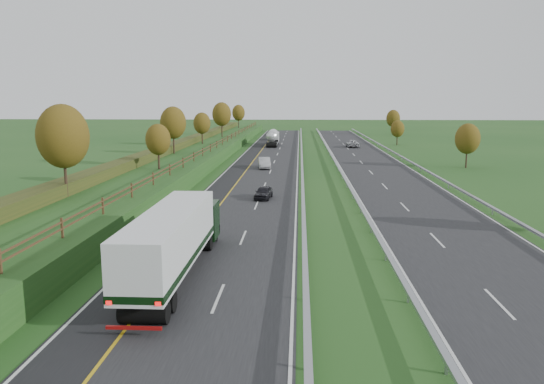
{
  "coord_description": "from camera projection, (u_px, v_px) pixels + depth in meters",
  "views": [
    {
      "loc": [
        5.32,
        -14.41,
        9.99
      ],
      "look_at": [
        3.0,
        30.1,
        2.2
      ],
      "focal_mm": 35.0,
      "sensor_mm": 36.0,
      "label": 1
    }
  ],
  "objects": [
    {
      "name": "car_small_far",
      "position": [
        273.0,
        137.0,
        132.53
      ],
      "size": [
        2.55,
        5.15,
        1.44
      ],
      "primitive_type": "imported",
      "rotation": [
        0.0,
        0.0,
        -0.11
      ],
      "color": "#14163F",
      "rests_on": "near_carriageway"
    },
    {
      "name": "car_dark_near",
      "position": [
        264.0,
        192.0,
        53.82
      ],
      "size": [
        1.94,
        3.91,
        1.28
      ],
      "primitive_type": "imported",
      "rotation": [
        0.0,
        0.0,
        -0.12
      ],
      "color": "black",
      "rests_on": "near_carriageway"
    },
    {
      "name": "far_carriageway",
      "position": [
        379.0,
        172.0,
        74.34
      ],
      "size": [
        10.5,
        200.0,
        0.04
      ],
      "primitive_type": "cube",
      "color": "black",
      "rests_on": "ground"
    },
    {
      "name": "trees_far",
      "position": [
        427.0,
        130.0,
        101.67
      ],
      "size": [
        8.45,
        118.6,
        7.12
      ],
      "color": "#2D2116",
      "rests_on": "ground"
    },
    {
      "name": "car_silver_mid",
      "position": [
        264.0,
        163.0,
        77.74
      ],
      "size": [
        2.26,
        4.96,
        1.58
      ],
      "primitive_type": "imported",
      "rotation": [
        0.0,
        0.0,
        0.13
      ],
      "color": "#AAAAAF",
      "rests_on": "near_carriageway"
    },
    {
      "name": "car_oncoming",
      "position": [
        352.0,
        144.0,
        112.23
      ],
      "size": [
        2.58,
        5.48,
        1.51
      ],
      "primitive_type": "imported",
      "rotation": [
        0.0,
        0.0,
        3.13
      ],
      "color": "#B1B2B7",
      "rests_on": "far_carriageway"
    },
    {
      "name": "median_barrier_near",
      "position": [
        302.0,
        167.0,
        74.79
      ],
      "size": [
        0.32,
        200.0,
        0.71
      ],
      "color": "#94979C",
      "rests_on": "ground"
    },
    {
      "name": "box_lorry",
      "position": [
        175.0,
        238.0,
        29.61
      ],
      "size": [
        2.58,
        16.28,
        4.06
      ],
      "color": "black",
      "rests_on": "near_carriageway"
    },
    {
      "name": "median_barrier_far",
      "position": [
        338.0,
        167.0,
        74.53
      ],
      "size": [
        0.32,
        200.0,
        0.71
      ],
      "color": "#94979C",
      "rests_on": "ground"
    },
    {
      "name": "lane_markings",
      "position": [
        307.0,
        171.0,
        74.74
      ],
      "size": [
        26.75,
        200.0,
        0.01
      ],
      "color": "silver",
      "rests_on": "near_carriageway"
    },
    {
      "name": "fence_left",
      "position": [
        202.0,
        152.0,
        74.75
      ],
      "size": [
        0.12,
        189.06,
        1.2
      ],
      "color": "#422B19",
      "rests_on": "embankment_left"
    },
    {
      "name": "ground",
      "position": [
        320.0,
        176.0,
        69.86
      ],
      "size": [
        400.0,
        400.0,
        0.0
      ],
      "primitive_type": "plane",
      "color": "#214B1B",
      "rests_on": "ground"
    },
    {
      "name": "road_tanker",
      "position": [
        273.0,
        137.0,
        115.82
      ],
      "size": [
        2.4,
        11.22,
        3.46
      ],
      "color": "silver",
      "rests_on": "near_carriageway"
    },
    {
      "name": "embankment_left",
      "position": [
        171.0,
        163.0,
        75.69
      ],
      "size": [
        12.0,
        200.0,
        2.0
      ],
      "primitive_type": "cube",
      "color": "#214B1B",
      "rests_on": "ground"
    },
    {
      "name": "outer_barrier_far",
      "position": [
        421.0,
        168.0,
        73.94
      ],
      "size": [
        0.32,
        200.0,
        0.71
      ],
      "color": "#94979C",
      "rests_on": "ground"
    },
    {
      "name": "trees_left",
      "position": [
        167.0,
        127.0,
        71.43
      ],
      "size": [
        6.64,
        164.3,
        7.66
      ],
      "color": "#2D2116",
      "rests_on": "embankment_left"
    },
    {
      "name": "near_carriageway",
      "position": [
        262.0,
        171.0,
        75.19
      ],
      "size": [
        10.5,
        200.0,
        0.04
      ],
      "primitive_type": "cube",
      "color": "black",
      "rests_on": "ground"
    },
    {
      "name": "hedge_left",
      "position": [
        157.0,
        152.0,
        75.52
      ],
      "size": [
        2.2,
        180.0,
        1.1
      ],
      "primitive_type": "cube",
      "color": "#2D3A17",
      "rests_on": "embankment_left"
    },
    {
      "name": "hard_shoulder",
      "position": [
        236.0,
        171.0,
        75.38
      ],
      "size": [
        3.0,
        200.0,
        0.04
      ],
      "primitive_type": "cube",
      "color": "black",
      "rests_on": "ground"
    }
  ]
}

